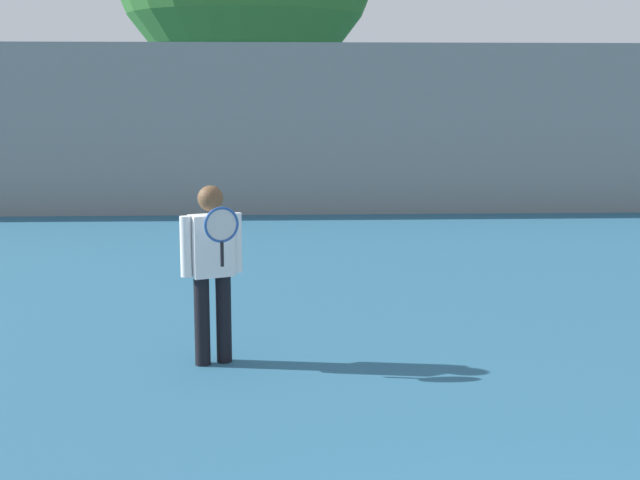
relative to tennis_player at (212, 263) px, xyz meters
The scene contains 2 objects.
tennis_player is the anchor object (origin of this frame).
back_fence 10.02m from the tennis_player, 78.21° to the left, with size 33.78×0.06×3.37m.
Camera 1 is at (-1.43, -2.73, 2.45)m, focal length 50.00 mm.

